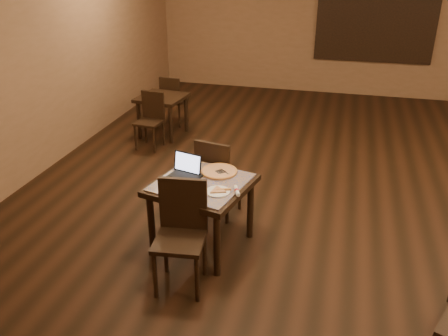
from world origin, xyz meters
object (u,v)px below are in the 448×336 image
(tiled_table, at_px, (202,191))
(chair_main_far, at_px, (216,174))
(other_table_b, at_px, (162,103))
(pizza_pan, at_px, (219,173))
(other_table_b_chair_far, at_px, (173,98))
(chair_main_near, at_px, (181,228))
(laptop, at_px, (186,170))
(other_table_b_chair_near, at_px, (151,117))

(tiled_table, bearing_deg, chair_main_far, 104.46)
(other_table_b, bearing_deg, tiled_table, -55.69)
(pizza_pan, xyz_separation_m, other_table_b, (-1.72, 2.72, -0.20))
(tiled_table, relative_size, other_table_b, 1.39)
(other_table_b, xyz_separation_m, other_table_b_chair_far, (-0.01, 0.51, -0.07))
(tiled_table, bearing_deg, other_table_b, 131.31)
(pizza_pan, bearing_deg, other_table_b, 122.28)
(chair_main_near, xyz_separation_m, chair_main_far, (-0.01, 1.23, -0.03))
(laptop, bearing_deg, tiled_table, -12.84)
(other_table_b_chair_far, bearing_deg, pizza_pan, 124.06)
(chair_main_near, distance_m, other_table_b, 3.91)
(other_table_b, height_order, other_table_b_chair_far, other_table_b_chair_far)
(chair_main_far, distance_m, other_table_b_chair_near, 2.41)
(laptop, distance_m, other_table_b, 3.19)
(pizza_pan, bearing_deg, tiled_table, -116.57)
(chair_main_near, bearing_deg, other_table_b, 107.31)
(tiled_table, xyz_separation_m, chair_main_near, (-0.01, -0.61, -0.08))
(chair_main_far, relative_size, laptop, 2.66)
(pizza_pan, height_order, other_table_b, pizza_pan)
(laptop, xyz_separation_m, other_table_b, (-1.40, 2.86, -0.26))
(chair_main_far, height_order, other_table_b_chair_far, chair_main_far)
(tiled_table, relative_size, laptop, 2.99)
(other_table_b, relative_size, other_table_b_chair_far, 0.91)
(chair_main_near, distance_m, pizza_pan, 0.88)
(chair_main_far, height_order, other_table_b, chair_main_far)
(tiled_table, relative_size, other_table_b_chair_far, 1.26)
(tiled_table, bearing_deg, laptop, 166.01)
(tiled_table, height_order, pizza_pan, pizza_pan)
(tiled_table, bearing_deg, pizza_pan, 76.38)
(chair_main_near, relative_size, other_table_b, 1.30)
(tiled_table, xyz_separation_m, pizza_pan, (0.12, 0.24, 0.11))
(chair_main_near, xyz_separation_m, laptop, (-0.19, 0.71, 0.24))
(pizza_pan, bearing_deg, chair_main_far, 109.94)
(chair_main_far, bearing_deg, other_table_b_chair_near, -38.45)
(tiled_table, xyz_separation_m, laptop, (-0.20, 0.10, 0.16))
(laptop, relative_size, other_table_b, 0.46)
(pizza_pan, relative_size, other_table_b_chair_near, 0.43)
(other_table_b_chair_near, bearing_deg, laptop, -53.41)
(chair_main_far, bearing_deg, chair_main_near, 101.15)
(chair_main_near, height_order, other_table_b_chair_far, chair_main_near)
(other_table_b, height_order, other_table_b_chair_near, other_table_b_chair_near)
(chair_main_far, relative_size, other_table_b, 1.23)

